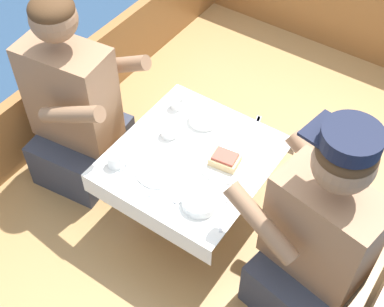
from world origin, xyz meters
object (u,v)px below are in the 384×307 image
object	(u,v)px
person_port	(75,111)
coffee_cup_port	(115,160)
coffee_cup_starboard	(177,101)
sandwich	(225,159)
coffee_cup_center	(170,130)
person_starboard	(317,240)

from	to	relation	value
person_port	coffee_cup_port	world-z (taller)	person_port
person_port	coffee_cup_starboard	world-z (taller)	person_port
person_port	sandwich	xyz separation A→B (m)	(0.76, 0.10, 0.05)
person_port	coffee_cup_starboard	xyz separation A→B (m)	(0.39, 0.28, 0.06)
coffee_cup_port	coffee_cup_center	xyz separation A→B (m)	(0.09, 0.27, -0.01)
sandwich	coffee_cup_port	size ratio (longest dim) A/B	1.37
person_starboard	coffee_cup_port	size ratio (longest dim) A/B	10.68
person_port	person_starboard	size ratio (longest dim) A/B	1.00
person_starboard	person_port	bearing A→B (deg)	10.05
person_port	person_starboard	world-z (taller)	person_port
coffee_cup_port	coffee_cup_starboard	distance (m)	0.44
person_port	coffee_cup_center	size ratio (longest dim) A/B	9.92
coffee_cup_starboard	coffee_cup_center	bearing A→B (deg)	-65.20
sandwich	coffee_cup_center	bearing A→B (deg)	178.39
coffee_cup_port	coffee_cup_starboard	world-z (taller)	coffee_cup_starboard
person_port	sandwich	world-z (taller)	person_port
person_starboard	sandwich	size ratio (longest dim) A/B	7.82
person_starboard	coffee_cup_starboard	distance (m)	0.90
coffee_cup_center	coffee_cup_port	bearing A→B (deg)	-107.59
sandwich	coffee_cup_starboard	distance (m)	0.41
coffee_cup_port	person_starboard	bearing A→B (deg)	10.08
sandwich	coffee_cup_port	distance (m)	0.46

